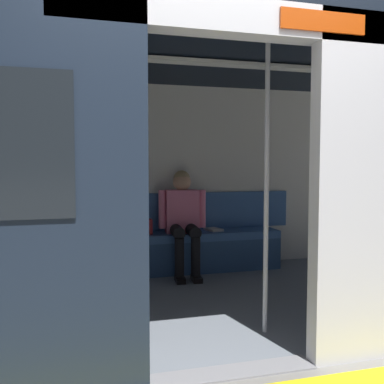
% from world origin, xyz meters
% --- Properties ---
extents(ground_plane, '(60.00, 60.00, 0.00)m').
position_xyz_m(ground_plane, '(0.00, 0.00, 0.00)').
color(ground_plane, gray).
extents(train_car, '(6.40, 2.97, 2.34)m').
position_xyz_m(train_car, '(0.07, -1.32, 1.57)').
color(train_car, silver).
rests_on(train_car, ground_plane).
extents(bench_seat, '(2.97, 0.44, 0.47)m').
position_xyz_m(bench_seat, '(0.00, -2.46, 0.36)').
color(bench_seat, '#38609E').
rests_on(bench_seat, ground_plane).
extents(person_seated, '(0.55, 0.70, 1.20)m').
position_xyz_m(person_seated, '(-0.30, -2.41, 0.69)').
color(person_seated, pink).
rests_on(person_seated, ground_plane).
extents(handbag, '(0.26, 0.15, 0.17)m').
position_xyz_m(handbag, '(0.18, -2.50, 0.55)').
color(handbag, maroon).
rests_on(handbag, bench_seat).
extents(book, '(0.20, 0.25, 0.03)m').
position_xyz_m(book, '(-0.70, -2.52, 0.48)').
color(book, silver).
rests_on(book, bench_seat).
extents(grab_pole_door, '(0.04, 0.04, 2.20)m').
position_xyz_m(grab_pole_door, '(0.46, -0.47, 1.10)').
color(grab_pole_door, silver).
rests_on(grab_pole_door, ground_plane).
extents(grab_pole_far, '(0.04, 0.04, 2.20)m').
position_xyz_m(grab_pole_far, '(-0.46, -0.54, 1.10)').
color(grab_pole_far, silver).
rests_on(grab_pole_far, ground_plane).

